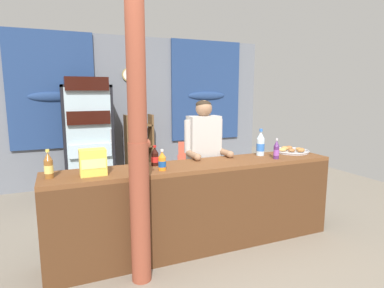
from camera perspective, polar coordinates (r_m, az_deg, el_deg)
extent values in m
plane|color=gray|center=(4.36, -4.11, -12.75)|extent=(8.28, 8.28, 0.00)
cube|color=slate|center=(5.95, -10.43, 5.92)|extent=(5.08, 0.12, 2.60)
cube|color=navy|center=(5.71, -23.69, 8.69)|extent=(1.34, 0.04, 1.89)
ellipsoid|color=navy|center=(5.69, -23.63, 7.74)|extent=(0.74, 0.10, 0.16)
cube|color=navy|center=(6.32, 2.56, 9.45)|extent=(1.43, 0.04, 1.89)
ellipsoid|color=navy|center=(6.31, 2.64, 8.59)|extent=(0.79, 0.10, 0.16)
cylinder|color=tan|center=(5.85, -11.21, 11.99)|extent=(0.23, 0.03, 0.23)
cylinder|color=white|center=(5.84, -11.18, 12.00)|extent=(0.20, 0.01, 0.20)
cube|color=beige|center=(5.76, -16.54, 8.74)|extent=(0.24, 0.02, 0.18)
cube|color=brown|center=(3.31, 1.17, -3.89)|extent=(3.03, 0.52, 0.04)
cube|color=#4E2E18|center=(3.24, 2.91, -12.58)|extent=(3.03, 0.04, 0.86)
cube|color=#4E2E18|center=(3.18, -24.68, -13.87)|extent=(0.08, 0.47, 0.86)
cube|color=#4E2E18|center=(4.23, 19.88, -7.83)|extent=(0.08, 0.47, 0.86)
cylinder|color=brown|center=(2.82, -9.26, -12.08)|extent=(0.17, 0.17, 1.23)
cylinder|color=brown|center=(2.64, -9.98, 13.59)|extent=(0.16, 0.16, 1.23)
ellipsoid|color=brown|center=(2.68, -8.03, 0.09)|extent=(0.06, 0.05, 0.08)
cube|color=black|center=(5.64, -18.28, 1.05)|extent=(0.74, 0.04, 1.74)
cube|color=black|center=(5.35, -21.75, 0.42)|extent=(0.04, 0.60, 1.74)
cube|color=black|center=(5.40, -14.35, 0.88)|extent=(0.04, 0.60, 1.74)
cube|color=black|center=(5.31, -18.50, 9.77)|extent=(0.74, 0.60, 0.04)
cube|color=black|center=(5.54, -17.59, -7.87)|extent=(0.74, 0.60, 0.08)
cube|color=silver|center=(5.07, -17.77, 0.76)|extent=(0.68, 0.02, 1.58)
cylinder|color=#B7B7BC|center=(5.08, -14.24, 0.37)|extent=(0.02, 0.02, 0.40)
cube|color=silver|center=(5.40, -17.91, -1.69)|extent=(0.66, 0.52, 0.02)
cube|color=silver|center=(5.26, -17.85, -0.75)|extent=(0.62, 0.48, 0.20)
cube|color=silver|center=(5.33, -18.18, 3.56)|extent=(0.66, 0.52, 0.02)
cube|color=black|center=(5.20, -18.13, 4.65)|extent=(0.62, 0.48, 0.20)
cube|color=silver|center=(5.31, -18.45, 8.90)|extent=(0.66, 0.52, 0.02)
cube|color=black|center=(5.19, -18.41, 10.12)|extent=(0.62, 0.48, 0.20)
cube|color=brown|center=(5.70, -11.53, -1.14)|extent=(0.04, 0.28, 1.24)
cube|color=brown|center=(5.80, -7.27, -0.84)|extent=(0.04, 0.28, 1.24)
cube|color=brown|center=(5.69, -9.49, 3.31)|extent=(0.44, 0.28, 0.02)
cylinder|color=brown|center=(5.67, -10.17, 4.08)|extent=(0.05, 0.05, 0.14)
cylinder|color=silver|center=(5.69, -8.87, 4.25)|extent=(0.05, 0.05, 0.16)
cube|color=brown|center=(5.74, -9.39, -0.38)|extent=(0.44, 0.28, 0.02)
cylinder|color=silver|center=(5.71, -10.06, 0.48)|extent=(0.05, 0.05, 0.16)
cylinder|color=brown|center=(5.74, -8.77, 0.42)|extent=(0.07, 0.07, 0.13)
cube|color=brown|center=(5.81, -9.30, -3.99)|extent=(0.44, 0.28, 0.02)
cylinder|color=#56286B|center=(5.78, -9.95, -3.29)|extent=(0.05, 0.05, 0.13)
cylinder|color=black|center=(5.81, -8.68, -3.32)|extent=(0.05, 0.05, 0.10)
cube|color=#E5563D|center=(5.29, -0.20, -3.76)|extent=(0.56, 0.56, 0.04)
cube|color=#E5563D|center=(5.04, -0.07, -1.84)|extent=(0.41, 0.18, 0.40)
cylinder|color=#E5563D|center=(5.54, 1.66, -5.50)|extent=(0.04, 0.04, 0.44)
cylinder|color=#E5563D|center=(5.52, -2.30, -5.56)|extent=(0.04, 0.04, 0.44)
cylinder|color=#E5563D|center=(5.17, 2.04, -6.58)|extent=(0.04, 0.04, 0.44)
cylinder|color=#E5563D|center=(5.15, -2.20, -6.65)|extent=(0.04, 0.04, 0.44)
cube|color=#E5563D|center=(5.28, 1.97, -2.46)|extent=(0.17, 0.39, 0.03)
cube|color=#E5563D|center=(5.25, -2.38, -2.51)|extent=(0.17, 0.39, 0.03)
cylinder|color=#28282D|center=(3.87, 0.97, -9.26)|extent=(0.11, 0.11, 0.81)
cylinder|color=#28282D|center=(3.93, 3.08, -8.96)|extent=(0.11, 0.11, 0.81)
cube|color=#BCB7B2|center=(3.74, 2.09, 0.83)|extent=(0.37, 0.20, 0.55)
sphere|color=#997051|center=(3.70, 2.13, 6.34)|extent=(0.19, 0.19, 0.19)
ellipsoid|color=#2D2319|center=(3.71, 2.06, 7.01)|extent=(0.18, 0.18, 0.10)
cylinder|color=#BCB7B2|center=(3.65, -0.75, 1.35)|extent=(0.08, 0.08, 0.38)
cylinder|color=#997051|center=(3.55, 0.17, -1.99)|extent=(0.07, 0.26, 0.07)
sphere|color=#997051|center=(3.43, 1.02, -2.38)|extent=(0.08, 0.08, 0.08)
cylinder|color=#BCB7B2|center=(3.82, 4.82, 1.67)|extent=(0.08, 0.08, 0.38)
cylinder|color=#997051|center=(3.72, 5.86, -1.51)|extent=(0.07, 0.26, 0.07)
sphere|color=#997051|center=(3.61, 6.85, -1.86)|extent=(0.08, 0.08, 0.08)
cylinder|color=silver|center=(3.80, 12.10, -0.56)|extent=(0.09, 0.09, 0.19)
cone|color=silver|center=(3.78, 12.17, 1.54)|extent=(0.09, 0.09, 0.09)
cylinder|color=blue|center=(3.77, 12.20, 2.43)|extent=(0.04, 0.04, 0.03)
cylinder|color=blue|center=(3.80, 12.10, -0.56)|extent=(0.09, 0.09, 0.09)
cylinder|color=orange|center=(3.03, -5.34, -3.55)|extent=(0.07, 0.07, 0.13)
cone|color=orange|center=(3.01, -5.37, -1.87)|extent=(0.07, 0.07, 0.06)
cylinder|color=white|center=(3.01, -5.38, -1.15)|extent=(0.03, 0.03, 0.02)
cylinder|color=#194C99|center=(3.03, -5.34, -3.55)|extent=(0.07, 0.07, 0.06)
cylinder|color=brown|center=(3.02, -24.17, -4.12)|extent=(0.07, 0.07, 0.16)
cone|color=brown|center=(2.99, -24.32, -2.00)|extent=(0.07, 0.07, 0.07)
cylinder|color=#E5CC4C|center=(2.98, -24.38, -1.10)|extent=(0.03, 0.03, 0.03)
cylinder|color=#E5D166|center=(3.02, -24.17, -4.12)|extent=(0.08, 0.08, 0.07)
cylinder|color=#56286B|center=(3.65, 14.79, -1.47)|extent=(0.06, 0.06, 0.14)
cone|color=#56286B|center=(3.63, 14.86, 0.13)|extent=(0.06, 0.06, 0.06)
cylinder|color=silver|center=(3.63, 14.89, 0.81)|extent=(0.03, 0.03, 0.02)
cylinder|color=purple|center=(3.65, 14.79, -1.47)|extent=(0.06, 0.06, 0.06)
cylinder|color=black|center=(3.24, -6.63, -2.72)|extent=(0.07, 0.07, 0.13)
cone|color=black|center=(3.22, -6.67, -1.11)|extent=(0.07, 0.07, 0.06)
cylinder|color=red|center=(3.21, -6.68, -0.43)|extent=(0.03, 0.03, 0.02)
cylinder|color=red|center=(3.24, -6.63, -2.72)|extent=(0.08, 0.08, 0.06)
cube|color=#EAD14C|center=(2.98, -17.25, -3.12)|extent=(0.23, 0.15, 0.23)
cube|color=#FFFF8C|center=(2.90, -17.10, -3.42)|extent=(0.20, 0.00, 0.08)
cylinder|color=#BCBCC1|center=(4.10, 17.27, -1.31)|extent=(0.41, 0.41, 0.02)
torus|color=#BCBCC1|center=(4.10, 17.28, -1.12)|extent=(0.42, 0.42, 0.02)
ellipsoid|color=#C68947|center=(4.16, 18.50, -0.85)|extent=(0.08, 0.08, 0.04)
ellipsoid|color=#A36638|center=(4.20, 16.92, -0.62)|extent=(0.08, 0.09, 0.05)
ellipsoid|color=#C68947|center=(4.13, 16.23, -0.72)|extent=(0.10, 0.08, 0.05)
ellipsoid|color=tan|center=(4.04, 15.84, -0.98)|extent=(0.10, 0.06, 0.04)
ellipsoid|color=#A36638|center=(4.03, 17.35, -1.08)|extent=(0.09, 0.07, 0.04)
ellipsoid|color=#B2753D|center=(4.05, 18.86, -1.04)|extent=(0.10, 0.08, 0.05)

